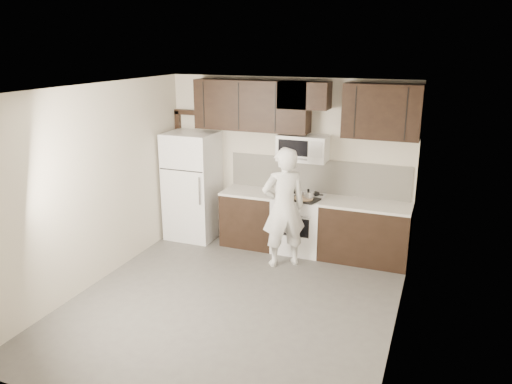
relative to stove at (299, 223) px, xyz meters
The scene contains 14 objects.
floor 2.02m from the stove, 98.80° to the right, with size 4.50×4.50×0.00m, color #52504D.
back_wall 0.99m from the stove, 133.94° to the left, with size 4.00×4.00×0.00m, color beige.
ceiling 2.98m from the stove, 98.80° to the right, with size 4.50×4.50×0.00m, color white.
counter_run 0.30m from the stove, ahead, with size 2.95×0.64×0.91m.
stove is the anchor object (origin of this frame).
backsplash 0.80m from the stove, 56.25° to the left, with size 2.90×0.02×0.54m, color silver.
upper_cabinets 1.83m from the stove, 124.04° to the left, with size 3.48×0.35×0.78m.
microwave 1.20m from the stove, 90.10° to the left, with size 0.76×0.42×0.40m.
refrigerator 1.90m from the stove, behind, with size 0.80×0.76×1.80m.
door_trim 2.37m from the stove, behind, with size 0.50×0.08×2.12m.
saucepan 0.57m from the stove, 39.20° to the right, with size 0.32×0.18×0.18m.
baking_tray 0.51m from the stove, 55.14° to the right, with size 0.43×0.32×0.02m, color black.
pizza 0.53m from the stove, 55.14° to the right, with size 0.29×0.29×0.02m, color beige.
person 0.74m from the stove, 95.86° to the right, with size 0.65×0.43×1.80m, color white.
Camera 1 is at (2.34, -5.23, 3.19)m, focal length 35.00 mm.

